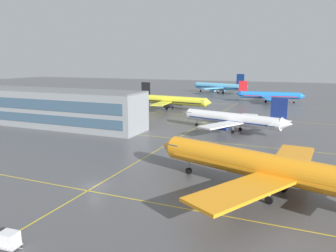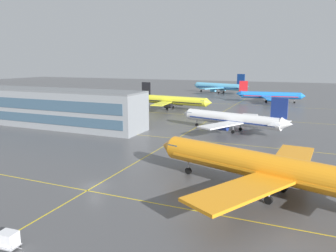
# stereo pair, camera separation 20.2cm
# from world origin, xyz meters

# --- Properties ---
(ground_plane) EXTENTS (600.00, 600.00, 0.00)m
(ground_plane) POSITION_xyz_m (0.00, 0.00, 0.00)
(ground_plane) COLOR #4C4C4F
(airliner_front_gate) EXTENTS (39.48, 33.70, 12.51)m
(airliner_front_gate) POSITION_xyz_m (25.50, 7.08, 4.27)
(airliner_front_gate) COLOR orange
(airliner_front_gate) RESTS_ON ground
(airliner_second_row) EXTENTS (33.39, 28.44, 10.52)m
(airliner_second_row) POSITION_xyz_m (11.38, 49.82, 3.59)
(airliner_second_row) COLOR white
(airliner_second_row) RESTS_ON ground
(airliner_third_row) EXTENTS (35.00, 29.96, 10.88)m
(airliner_third_row) POSITION_xyz_m (-21.30, 84.51, 3.71)
(airliner_third_row) COLOR yellow
(airliner_third_row) RESTS_ON ground
(airliner_far_left_stand) EXTENTS (32.97, 28.30, 10.24)m
(airliner_far_left_stand) POSITION_xyz_m (13.35, 124.88, 3.50)
(airliner_far_left_stand) COLOR blue
(airliner_far_left_stand) RESTS_ON ground
(airliner_far_right_stand) EXTENTS (38.96, 33.36, 12.48)m
(airliner_far_right_stand) POSITION_xyz_m (-21.19, 162.20, 4.26)
(airliner_far_right_stand) COLOR #5BB7E5
(airliner_far_right_stand) RESTS_ON ground
(taxiway_markings) EXTENTS (146.44, 165.05, 0.01)m
(taxiway_markings) POSITION_xyz_m (0.00, 54.27, 0.00)
(taxiway_markings) COLOR yellow
(taxiway_markings) RESTS_ON ground
(baggage_cart_row_fourth) EXTENTS (2.81, 1.82, 1.86)m
(baggage_cart_row_fourth) POSITION_xyz_m (2.07, -18.22, 1.00)
(baggage_cart_row_fourth) COLOR #99999E
(baggage_cart_row_fourth) RESTS_ON ground
(terminal_building) EXTENTS (76.44, 12.12, 11.39)m
(terminal_building) POSITION_xyz_m (-49.67, 36.39, 5.70)
(terminal_building) COLOR gray
(terminal_building) RESTS_ON ground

